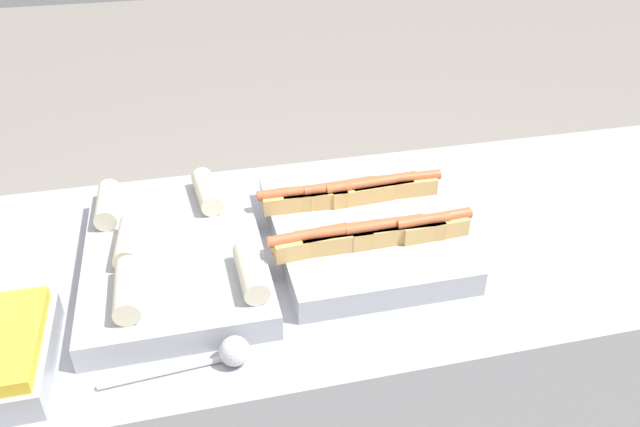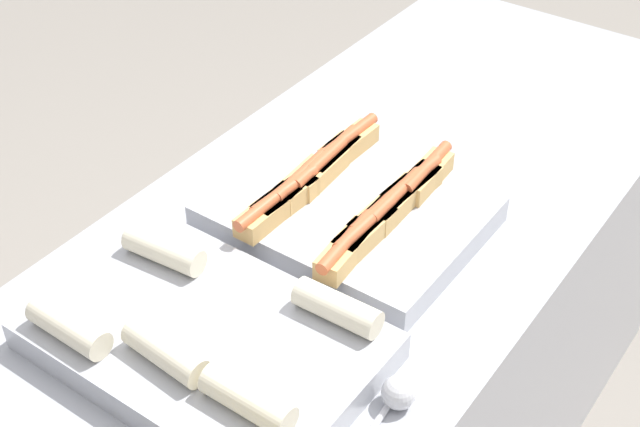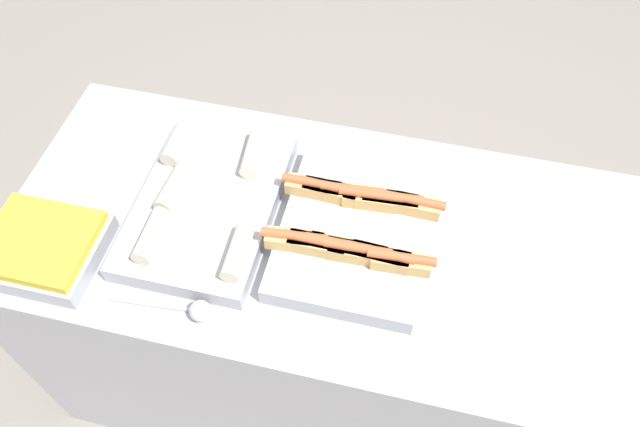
{
  "view_description": "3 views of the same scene",
  "coord_description": "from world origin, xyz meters",
  "views": [
    {
      "loc": [
        -0.38,
        -1.03,
        1.63
      ],
      "look_at": [
        -0.14,
        0.0,
        0.96
      ],
      "focal_mm": 35.0,
      "sensor_mm": 36.0,
      "label": 1
    },
    {
      "loc": [
        -1.09,
        -0.68,
        1.88
      ],
      "look_at": [
        -0.14,
        0.0,
        0.96
      ],
      "focal_mm": 50.0,
      "sensor_mm": 36.0,
      "label": 2
    },
    {
      "loc": [
        0.06,
        -0.85,
        2.17
      ],
      "look_at": [
        -0.14,
        0.0,
        0.96
      ],
      "focal_mm": 35.0,
      "sensor_mm": 36.0,
      "label": 3
    }
  ],
  "objects": [
    {
      "name": "tray_wraps",
      "position": [
        -0.44,
        0.0,
        0.91
      ],
      "size": [
        0.34,
        0.51,
        0.1
      ],
      "color": "#A8AAB2",
      "rests_on": "counter"
    },
    {
      "name": "serving_spoon_near",
      "position": [
        -0.37,
        -0.29,
        0.9
      ],
      "size": [
        0.24,
        0.05,
        0.05
      ],
      "color": "silver",
      "rests_on": "counter"
    },
    {
      "name": "counter",
      "position": [
        0.0,
        0.0,
        0.44
      ],
      "size": [
        1.88,
        0.74,
        0.88
      ],
      "color": "#A8AAB2",
      "rests_on": "ground_plane"
    },
    {
      "name": "tray_hotdogs",
      "position": [
        -0.06,
        0.0,
        0.92
      ],
      "size": [
        0.41,
        0.45,
        0.1
      ],
      "color": "#A8AAB2",
      "rests_on": "counter"
    }
  ]
}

